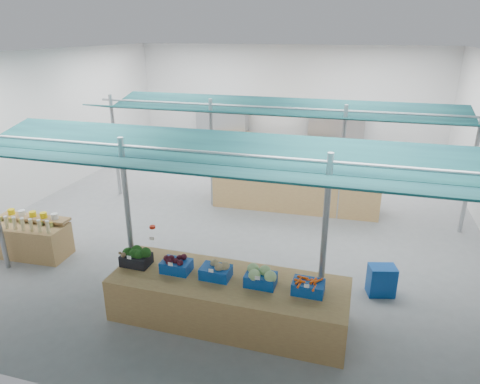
{
  "coord_description": "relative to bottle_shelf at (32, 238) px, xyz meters",
  "views": [
    {
      "loc": [
        2.89,
        -10.23,
        4.69
      ],
      "look_at": [
        0.42,
        -1.6,
        1.29
      ],
      "focal_mm": 32.0,
      "sensor_mm": 36.0,
      "label": 1
    }
  ],
  "objects": [
    {
      "name": "floor",
      "position": [
        3.86,
        3.37,
        -0.41
      ],
      "size": [
        13.0,
        13.0,
        0.0
      ],
      "primitive_type": "plane",
      "color": "slate",
      "rests_on": "ground"
    },
    {
      "name": "crate_celeriac",
      "position": [
        4.64,
        -0.97,
        0.52
      ],
      "size": [
        0.51,
        0.41,
        0.31
      ],
      "rotation": [
        0.0,
        0.0,
        -0.02
      ],
      "color": "navy",
      "rests_on": "veg_counter"
    },
    {
      "name": "fruit_counter",
      "position": [
        5.16,
        4.32,
        0.08
      ],
      "size": [
        4.54,
        1.23,
        0.97
      ],
      "primitive_type": "cube",
      "rotation": [
        0.0,
        0.0,
        0.04
      ],
      "color": "#946840",
      "rests_on": "floor"
    },
    {
      "name": "pineapple",
      "position": [
        7.2,
        4.28,
        0.74
      ],
      "size": [
        0.14,
        0.14,
        0.39
      ],
      "rotation": [
        0.0,
        0.0,
        0.07
      ],
      "color": "#8C6019",
      "rests_on": "fruit_counter"
    },
    {
      "name": "apple_heap_red",
      "position": [
        6.07,
        4.24,
        0.73
      ],
      "size": [
        1.55,
        0.8,
        0.27
      ],
      "rotation": [
        0.0,
        0.0,
        0.07
      ],
      "color": "#997247",
      "rests_on": "fruit_counter"
    },
    {
      "name": "crate_beets",
      "position": [
        3.92,
        -0.97,
        0.5
      ],
      "size": [
        0.51,
        0.41,
        0.29
      ],
      "rotation": [
        0.0,
        0.0,
        -0.02
      ],
      "color": "navy",
      "rests_on": "veg_counter"
    },
    {
      "name": "back_shelving_left",
      "position": [
        1.36,
        9.37,
        0.59
      ],
      "size": [
        2.0,
        0.5,
        2.0
      ],
      "primitive_type": "cube",
      "color": "#B23F33",
      "rests_on": "floor"
    },
    {
      "name": "hall",
      "position": [
        3.86,
        4.81,
        2.24
      ],
      "size": [
        13.0,
        13.0,
        13.0
      ],
      "color": "silver",
      "rests_on": "ground"
    },
    {
      "name": "vendor_right",
      "position": [
        5.76,
        5.42,
        0.5
      ],
      "size": [
        0.9,
        0.71,
        1.8
      ],
      "primitive_type": "imported",
      "rotation": [
        0.0,
        0.0,
        3.18
      ],
      "color": "maroon",
      "rests_on": "floor"
    },
    {
      "name": "bottle_shelf",
      "position": [
        0.0,
        0.0,
        0.0
      ],
      "size": [
        1.68,
        1.1,
        1.01
      ],
      "rotation": [
        0.0,
        0.0,
        0.05
      ],
      "color": "#946840",
      "rests_on": "floor"
    },
    {
      "name": "crate_cabbage",
      "position": [
        5.42,
        -0.98,
        0.53
      ],
      "size": [
        0.51,
        0.41,
        0.35
      ],
      "rotation": [
        0.0,
        0.0,
        -0.02
      ],
      "color": "navy",
      "rests_on": "veg_counter"
    },
    {
      "name": "crate_carrots",
      "position": [
        6.19,
        -0.99,
        0.48
      ],
      "size": [
        0.51,
        0.41,
        0.29
      ],
      "rotation": [
        0.0,
        0.0,
        -0.02
      ],
      "color": "navy",
      "rests_on": "veg_counter"
    },
    {
      "name": "vendor_left",
      "position": [
        3.96,
        5.42,
        0.5
      ],
      "size": [
        0.67,
        0.45,
        1.8
      ],
      "primitive_type": "imported",
      "rotation": [
        0.0,
        0.0,
        3.18
      ],
      "color": "#1B36B3",
      "rests_on": "floor"
    },
    {
      "name": "apple_heap_yellow",
      "position": [
        4.09,
        4.17,
        0.73
      ],
      "size": [
        1.94,
        0.83,
        0.27
      ],
      "rotation": [
        0.0,
        0.0,
        0.07
      ],
      "color": "#997247",
      "rests_on": "fruit_counter"
    },
    {
      "name": "crate_broccoli",
      "position": [
        3.14,
        -0.96,
        0.53
      ],
      "size": [
        0.51,
        0.41,
        0.35
      ],
      "rotation": [
        0.0,
        0.0,
        -0.02
      ],
      "color": "black",
      "rests_on": "veg_counter"
    },
    {
      "name": "pole_ribbon",
      "position": [
        3.03,
        -0.09,
        0.67
      ],
      "size": [
        0.12,
        0.12,
        0.28
      ],
      "color": "#B71E0C",
      "rests_on": "pole_grid"
    },
    {
      "name": "back_shelving_right",
      "position": [
        5.86,
        9.37,
        0.59
      ],
      "size": [
        2.0,
        0.5,
        2.0
      ],
      "primitive_type": "cube",
      "color": "#B23F33",
      "rests_on": "floor"
    },
    {
      "name": "crate_stack",
      "position": [
        7.4,
        0.52,
        -0.11
      ],
      "size": [
        0.56,
        0.46,
        0.59
      ],
      "primitive_type": "cube",
      "rotation": [
        0.0,
        0.0,
        0.26
      ],
      "color": "navy",
      "rests_on": "floor"
    },
    {
      "name": "pole_grid",
      "position": [
        4.61,
        1.62,
        1.41
      ],
      "size": [
        10.0,
        4.6,
        3.0
      ],
      "color": "gray",
      "rests_on": "floor"
    },
    {
      "name": "sparrow",
      "position": [
        2.96,
        -1.09,
        0.62
      ],
      "size": [
        0.12,
        0.09,
        0.11
      ],
      "rotation": [
        0.0,
        0.0,
        -0.02
      ],
      "color": "brown",
      "rests_on": "crate_broccoli"
    },
    {
      "name": "awnings",
      "position": [
        4.61,
        1.62,
        2.37
      ],
      "size": [
        9.5,
        7.08,
        0.3
      ],
      "color": "black",
      "rests_on": "pole_grid"
    },
    {
      "name": "veg_counter",
      "position": [
        4.86,
        -0.98,
        -0.02
      ],
      "size": [
        4.01,
        1.37,
        0.78
      ],
      "primitive_type": "cube",
      "rotation": [
        0.0,
        0.0,
        -0.01
      ],
      "color": "#946840",
      "rests_on": "floor"
    },
    {
      "name": "far_counter",
      "position": [
        3.41,
        8.42,
        0.05
      ],
      "size": [
        5.06,
        2.94,
        0.91
      ],
      "primitive_type": "cube",
      "rotation": [
        0.0,
        0.0,
        -0.41
      ],
      "color": "#946840",
      "rests_on": "floor"
    }
  ]
}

